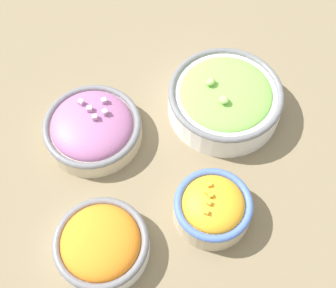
{
  "coord_description": "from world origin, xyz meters",
  "views": [
    {
      "loc": [
        0.12,
        0.37,
        0.71
      ],
      "look_at": [
        0.0,
        0.0,
        0.03
      ],
      "focal_mm": 50.0,
      "sensor_mm": 36.0,
      "label": 1
    }
  ],
  "objects_px": {
    "bowl_lettuce": "(225,99)",
    "bowl_carrots": "(101,244)",
    "bowl_red_onion": "(92,127)",
    "bowl_squash": "(213,207)"
  },
  "relations": [
    {
      "from": "bowl_lettuce",
      "to": "bowl_carrots",
      "type": "bearing_deg",
      "value": 34.15
    },
    {
      "from": "bowl_red_onion",
      "to": "bowl_lettuce",
      "type": "distance_m",
      "value": 0.24
    },
    {
      "from": "bowl_lettuce",
      "to": "bowl_carrots",
      "type": "relative_size",
      "value": 1.39
    },
    {
      "from": "bowl_squash",
      "to": "bowl_lettuce",
      "type": "relative_size",
      "value": 0.61
    },
    {
      "from": "bowl_red_onion",
      "to": "bowl_lettuce",
      "type": "height_order",
      "value": "bowl_lettuce"
    },
    {
      "from": "bowl_red_onion",
      "to": "bowl_carrots",
      "type": "height_order",
      "value": "bowl_red_onion"
    },
    {
      "from": "bowl_squash",
      "to": "bowl_carrots",
      "type": "relative_size",
      "value": 0.85
    },
    {
      "from": "bowl_squash",
      "to": "bowl_red_onion",
      "type": "height_order",
      "value": "bowl_squash"
    },
    {
      "from": "bowl_lettuce",
      "to": "bowl_carrots",
      "type": "xyz_separation_m",
      "value": [
        0.27,
        0.18,
        -0.01
      ]
    },
    {
      "from": "bowl_red_onion",
      "to": "bowl_lettuce",
      "type": "xyz_separation_m",
      "value": [
        -0.24,
        0.02,
        0.01
      ]
    }
  ]
}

